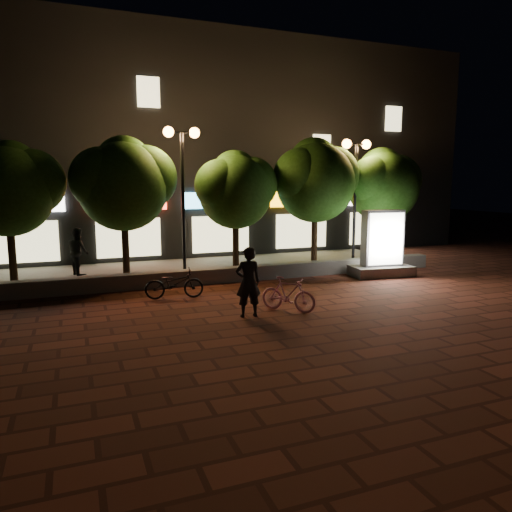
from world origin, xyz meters
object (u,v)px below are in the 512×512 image
scooter_pink (288,294)px  tree_left (124,181)px  tree_right (316,178)px  pedestrian (78,251)px  rider (248,282)px  scooter_parked (174,284)px  tree_far_right (384,183)px  street_lamp_left (182,164)px  tree_mid (236,187)px  tree_far_left (9,185)px  ad_kiosk (382,250)px  street_lamp_right (356,169)px

scooter_pink → tree_left: bearing=80.3°
tree_right → pedestrian: size_ratio=2.96×
rider → scooter_parked: rider is taller
tree_far_right → scooter_pink: tree_far_right is taller
tree_far_right → scooter_pink: 9.43m
tree_left → street_lamp_left: 2.05m
scooter_pink → tree_mid: bearing=43.4°
street_lamp_left → rider: street_lamp_left is taller
tree_far_right → street_lamp_left: bearing=-178.2°
tree_far_left → scooter_pink: tree_far_left is taller
street_lamp_left → pedestrian: size_ratio=3.02×
tree_left → tree_right: 7.30m
ad_kiosk → scooter_parked: 7.80m
street_lamp_left → street_lamp_right: size_ratio=1.04×
tree_far_left → tree_far_right: tree_far_right is taller
tree_mid → scooter_pink: 6.29m
tree_mid → rider: (-1.64, -5.74, -2.32)m
street_lamp_right → tree_far_right: bearing=9.6°
tree_mid → rider: 6.40m
ad_kiosk → scooter_parked: bearing=-175.0°
tree_mid → pedestrian: (-5.57, 1.29, -2.28)m
street_lamp_right → ad_kiosk: (-0.21, -2.21, -2.92)m
tree_right → street_lamp_left: bearing=-177.2°
tree_far_left → tree_left: (3.50, 0.00, 0.15)m
pedestrian → ad_kiosk: bearing=-130.7°
tree_mid → tree_right: size_ratio=0.89×
tree_mid → scooter_pink: size_ratio=2.94×
tree_left → ad_kiosk: tree_left is taller
ad_kiosk → pedestrian: size_ratio=1.40×
rider → tree_far_left: bearing=-40.5°
tree_mid → tree_far_right: bearing=0.0°
tree_far_left → pedestrian: tree_far_left is taller
tree_right → scooter_pink: bearing=-123.9°
tree_far_left → scooter_parked: bearing=-35.1°
tree_far_left → pedestrian: 3.30m
scooter_parked → tree_far_left: bearing=63.8°
tree_left → rider: tree_left is taller
street_lamp_left → scooter_pink: street_lamp_left is taller
tree_left → scooter_pink: (3.52, -5.63, -2.98)m
street_lamp_right → scooter_pink: street_lamp_right is taller
tree_far_left → tree_left: 3.51m
ad_kiosk → scooter_pink: ad_kiosk is taller
scooter_pink → ad_kiosk: bearing=-10.6°
tree_right → scooter_pink: size_ratio=3.31×
tree_far_left → tree_left: size_ratio=0.95×
rider → pedestrian: 8.05m
tree_left → street_lamp_left: street_lamp_left is taller
rider → scooter_pink: bearing=-170.9°
tree_mid → ad_kiosk: 5.80m
tree_left → ad_kiosk: size_ratio=2.03×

